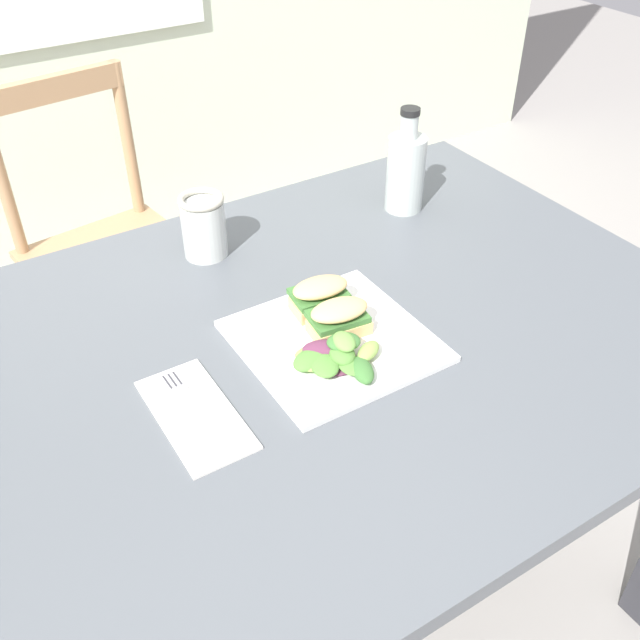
# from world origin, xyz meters

# --- Properties ---
(ground_plane) EXTENTS (8.54, 8.54, 0.00)m
(ground_plane) POSITION_xyz_m (0.00, 0.00, 0.00)
(ground_plane) COLOR gray
(dining_table) EXTENTS (1.32, 0.94, 0.74)m
(dining_table) POSITION_xyz_m (-0.11, 0.04, 0.62)
(dining_table) COLOR #51565B
(dining_table) RESTS_ON ground
(chair_wooden_far) EXTENTS (0.45, 0.45, 0.87)m
(chair_wooden_far) POSITION_xyz_m (-0.19, 0.94, 0.45)
(chair_wooden_far) COLOR tan
(chair_wooden_far) RESTS_ON ground
(plate_lunch) EXTENTS (0.28, 0.28, 0.01)m
(plate_lunch) POSITION_xyz_m (-0.09, 0.01, 0.74)
(plate_lunch) COLOR white
(plate_lunch) RESTS_ON dining_table
(sandwich_half_front) EXTENTS (0.10, 0.08, 0.06)m
(sandwich_half_front) POSITION_xyz_m (-0.08, 0.02, 0.78)
(sandwich_half_front) COLOR #DBB270
(sandwich_half_front) RESTS_ON plate_lunch
(sandwich_half_back) EXTENTS (0.10, 0.08, 0.06)m
(sandwich_half_back) POSITION_xyz_m (-0.07, 0.09, 0.78)
(sandwich_half_back) COLOR #DBB270
(sandwich_half_back) RESTS_ON plate_lunch
(salad_mixed_greens) EXTENTS (0.14, 0.13, 0.04)m
(salad_mixed_greens) POSITION_xyz_m (-0.12, -0.04, 0.77)
(salad_mixed_greens) COLOR #602D47
(salad_mixed_greens) RESTS_ON plate_lunch
(napkin_folded) EXTENTS (0.10, 0.21, 0.00)m
(napkin_folded) POSITION_xyz_m (-0.34, -0.02, 0.74)
(napkin_folded) COLOR silver
(napkin_folded) RESTS_ON dining_table
(fork_on_napkin) EXTENTS (0.03, 0.19, 0.00)m
(fork_on_napkin) POSITION_xyz_m (-0.34, -0.00, 0.75)
(fork_on_napkin) COLOR silver
(fork_on_napkin) RESTS_ON napkin_folded
(bottle_cold_brew) EXTENTS (0.08, 0.08, 0.21)m
(bottle_cold_brew) POSITION_xyz_m (0.26, 0.30, 0.81)
(bottle_cold_brew) COLOR black
(bottle_cold_brew) RESTS_ON dining_table
(mason_jar_iced_tea) EXTENTS (0.08, 0.08, 0.12)m
(mason_jar_iced_tea) POSITION_xyz_m (-0.15, 0.35, 0.79)
(mason_jar_iced_tea) COLOR #C67528
(mason_jar_iced_tea) RESTS_ON dining_table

